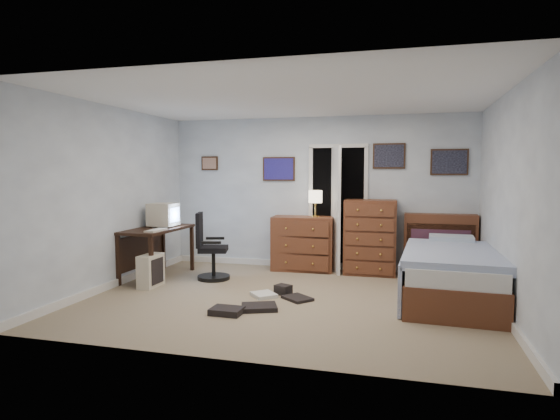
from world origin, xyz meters
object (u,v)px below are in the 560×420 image
object	(u,v)px
office_chair	(210,254)
low_dresser	(303,243)
bed	(451,274)
tall_dresser	(370,237)
computer_desk	(152,239)

from	to	relation	value
office_chair	low_dresser	distance (m)	1.57
office_chair	bed	xyz separation A→B (m)	(3.37, -0.27, -0.05)
bed	low_dresser	bearing A→B (deg)	152.52
office_chair	low_dresser	world-z (taller)	office_chair
tall_dresser	office_chair	bearing A→B (deg)	-157.38
computer_desk	tall_dresser	bearing A→B (deg)	19.55
computer_desk	tall_dresser	xyz separation A→B (m)	(3.18, 1.07, 0.00)
low_dresser	bed	world-z (taller)	low_dresser
office_chair	bed	world-z (taller)	office_chair
computer_desk	tall_dresser	size ratio (longest dim) A/B	1.13
tall_dresser	low_dresser	bearing A→B (deg)	177.84
tall_dresser	bed	distance (m)	1.69
computer_desk	bed	size ratio (longest dim) A/B	0.60
office_chair	bed	size ratio (longest dim) A/B	0.45
office_chair	low_dresser	size ratio (longest dim) A/B	1.01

